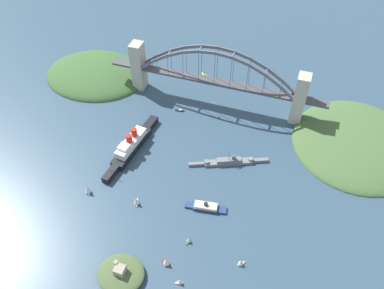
% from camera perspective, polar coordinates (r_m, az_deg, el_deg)
% --- Properties ---
extents(ground_plane, '(1400.00, 1400.00, 0.00)m').
position_cam_1_polar(ground_plane, '(451.15, 3.24, 6.15)').
color(ground_plane, '#334C60').
extents(harbor_arch_bridge, '(243.43, 16.04, 70.34)m').
position_cam_1_polar(harbor_arch_bridge, '(431.87, 3.41, 9.31)').
color(harbor_arch_bridge, '#BCB29E').
rests_on(harbor_arch_bridge, ground).
extents(headland_west_shore, '(130.56, 137.38, 21.48)m').
position_cam_1_polar(headland_west_shore, '(437.78, 23.01, 0.21)').
color(headland_west_shore, '#476638').
rests_on(headland_west_shore, ground).
extents(headland_east_shore, '(125.23, 103.48, 24.93)m').
position_cam_1_polar(headland_east_shore, '(505.44, -13.54, 9.81)').
color(headland_east_shore, '#3D6033').
rests_on(headland_east_shore, ground).
extents(ocean_liner, '(19.57, 96.77, 22.11)m').
position_cam_1_polar(ocean_liner, '(396.85, -8.78, -0.06)').
color(ocean_liner, black).
rests_on(ocean_liner, ground).
extents(naval_cruiser, '(73.62, 34.43, 16.21)m').
position_cam_1_polar(naval_cruiser, '(384.00, 5.44, -2.48)').
color(naval_cruiser, slate).
rests_on(naval_cruiser, ground).
extents(harbor_ferry_steamer, '(37.42, 12.37, 7.57)m').
position_cam_1_polar(harbor_ferry_steamer, '(349.98, 2.05, -9.05)').
color(harbor_ferry_steamer, navy).
rests_on(harbor_ferry_steamer, ground).
extents(fort_island_mid_harbor, '(37.11, 33.99, 14.11)m').
position_cam_1_polar(fort_island_mid_harbor, '(321.26, -10.32, -18.00)').
color(fort_island_mid_harbor, '#4C6038').
rests_on(fort_island_mid_harbor, ground).
extents(seaplane_taxiing_near_bridge, '(9.35, 10.03, 4.90)m').
position_cam_1_polar(seaplane_taxiing_near_bridge, '(487.58, 1.73, 10.01)').
color(seaplane_taxiing_near_bridge, '#B7B7B2').
rests_on(seaplane_taxiing_near_bridge, ground).
extents(small_boat_0, '(4.08, 6.26, 7.40)m').
position_cam_1_polar(small_boat_0, '(330.85, -0.48, -13.67)').
color(small_boat_0, '#2D6B3D').
rests_on(small_boat_0, ground).
extents(small_boat_1, '(8.36, 8.74, 11.24)m').
position_cam_1_polar(small_boat_1, '(370.04, -14.96, -6.26)').
color(small_boat_1, silver).
rests_on(small_boat_1, ground).
extents(small_boat_2, '(10.24, 3.19, 2.04)m').
position_cam_1_polar(small_boat_2, '(438.89, -1.79, 4.98)').
color(small_boat_2, black).
rests_on(small_boat_2, ground).
extents(small_boat_3, '(8.63, 6.69, 9.33)m').
position_cam_1_polar(small_boat_3, '(321.27, -3.77, -16.62)').
color(small_boat_3, '#B2231E').
rests_on(small_boat_3, ground).
extents(small_boat_4, '(6.42, 6.66, 7.72)m').
position_cam_1_polar(small_boat_4, '(323.49, 7.12, -16.63)').
color(small_boat_4, gold).
rests_on(small_boat_4, ground).
extents(small_boat_5, '(6.36, 4.62, 6.81)m').
position_cam_1_polar(small_boat_5, '(314.98, -1.78, -19.28)').
color(small_boat_5, silver).
rests_on(small_boat_5, ground).
extents(small_boat_6, '(5.97, 8.54, 10.06)m').
position_cam_1_polar(small_boat_6, '(354.03, -8.10, -8.12)').
color(small_boat_6, silver).
rests_on(small_boat_6, ground).
extents(channel_marker_buoy, '(2.20, 2.20, 2.75)m').
position_cam_1_polar(channel_marker_buoy, '(431.15, 3.95, 4.04)').
color(channel_marker_buoy, red).
rests_on(channel_marker_buoy, ground).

